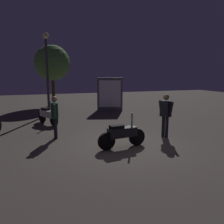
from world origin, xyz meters
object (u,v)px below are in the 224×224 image
object	(u,v)px
motorcycle_black_foreground	(122,134)
motorcycle_white_parked_left	(48,115)
person_rider_beside	(166,112)
streetlamp_near	(47,63)
person_bystander_far	(55,114)
kiosk_billboard	(110,94)

from	to	relation	value
motorcycle_black_foreground	motorcycle_white_parked_left	xyz separation A→B (m)	(-2.05, 4.26, 0.00)
motorcycle_white_parked_left	person_rider_beside	distance (m)	5.45
person_rider_beside	streetlamp_near	distance (m)	7.58
motorcycle_white_parked_left	person_bystander_far	xyz separation A→B (m)	(0.14, -2.47, 0.48)
streetlamp_near	kiosk_billboard	world-z (taller)	streetlamp_near
person_rider_beside	kiosk_billboard	bearing A→B (deg)	-110.29
kiosk_billboard	person_rider_beside	bearing A→B (deg)	106.70
motorcycle_black_foreground	person_rider_beside	xyz separation A→B (m)	(1.96, 0.61, 0.52)
person_bystander_far	kiosk_billboard	distance (m)	6.60
motorcycle_black_foreground	kiosk_billboard	world-z (taller)	kiosk_billboard
motorcycle_black_foreground	motorcycle_white_parked_left	world-z (taller)	same
streetlamp_near	motorcycle_white_parked_left	bearing A→B (deg)	-94.93
motorcycle_white_parked_left	kiosk_billboard	distance (m)	4.98
person_rider_beside	streetlamp_near	world-z (taller)	streetlamp_near
streetlamp_near	person_bystander_far	bearing A→B (deg)	-90.96
motorcycle_black_foreground	streetlamp_near	bearing A→B (deg)	98.21
motorcycle_white_parked_left	person_bystander_far	world-z (taller)	person_bystander_far
motorcycle_black_foreground	kiosk_billboard	bearing A→B (deg)	67.82
person_bystander_far	streetlamp_near	world-z (taller)	streetlamp_near
person_bystander_far	streetlamp_near	distance (m)	5.47
motorcycle_black_foreground	person_bystander_far	bearing A→B (deg)	130.23
motorcycle_white_parked_left	kiosk_billboard	world-z (taller)	kiosk_billboard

